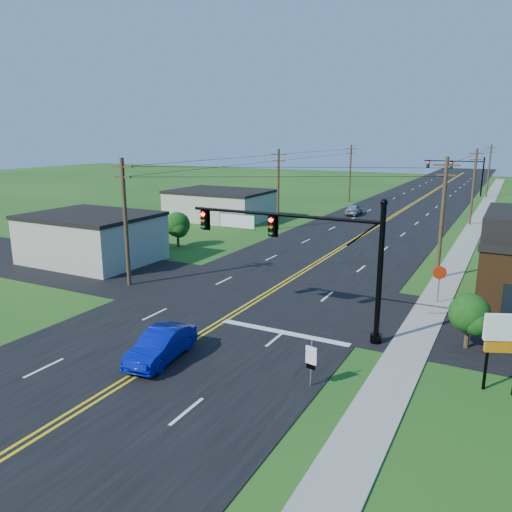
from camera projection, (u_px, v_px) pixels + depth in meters
The scene contains 21 objects.
ground at pixel (141, 370), 22.88m from camera, with size 260.00×260.00×0.00m, color #184C15.
road_main at pixel (391, 216), 65.93m from camera, with size 16.00×220.00×0.04m, color black.
road_cross at pixel (260, 296), 33.21m from camera, with size 70.00×10.00×0.04m, color black.
sidewalk at pixel (469, 237), 52.58m from camera, with size 2.00×160.00×0.08m, color gray.
signal_mast_main at pixel (298, 245), 26.69m from camera, with size 11.30×0.60×7.48m.
signal_mast_far at pixel (456, 169), 88.69m from camera, with size 10.98×0.60×7.48m.
cream_bldg_near at pixel (92, 238), 42.11m from camera, with size 10.20×8.20×4.10m.
cream_bldg_far at pixel (221, 204), 63.72m from camera, with size 12.20×9.20×3.70m.
utility_pole_left_a at pixel (125, 220), 34.66m from camera, with size 1.80×0.28×9.00m.
utility_pole_left_b at pixel (278, 188), 56.18m from camera, with size 1.80×0.28×9.00m.
utility_pole_left_c at pixel (350, 172), 79.43m from camera, with size 1.80×0.28×9.00m.
utility_pole_right_a at pixel (442, 216), 36.29m from camera, with size 1.80×0.28×9.00m.
utility_pole_right_b at pixel (473, 185), 58.68m from camera, with size 1.80×0.28×9.00m.
utility_pole_right_c at pixel (489, 170), 84.51m from camera, with size 1.80×0.28×9.00m.
shrub_corner at pixel (469, 313), 24.77m from camera, with size 2.00×2.00×2.86m.
tree_left at pixel (177, 225), 47.62m from camera, with size 2.40×2.40×3.37m.
blue_car at pixel (161, 346), 23.65m from camera, with size 1.56×4.47×1.47m, color #07149D.
distant_car at pixel (354, 210), 67.02m from camera, with size 1.72×4.27×1.46m, color #9D9DA1.
route_sign at pixel (311, 360), 21.05m from camera, with size 0.53×0.13×2.13m.
stop_sign at pixel (439, 277), 31.43m from camera, with size 0.85×0.34×2.49m.
pylon_sign at pixel (505, 336), 20.30m from camera, with size 1.63×0.88×3.44m.
Camera 1 is at (14.44, -16.15, 10.46)m, focal length 35.00 mm.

